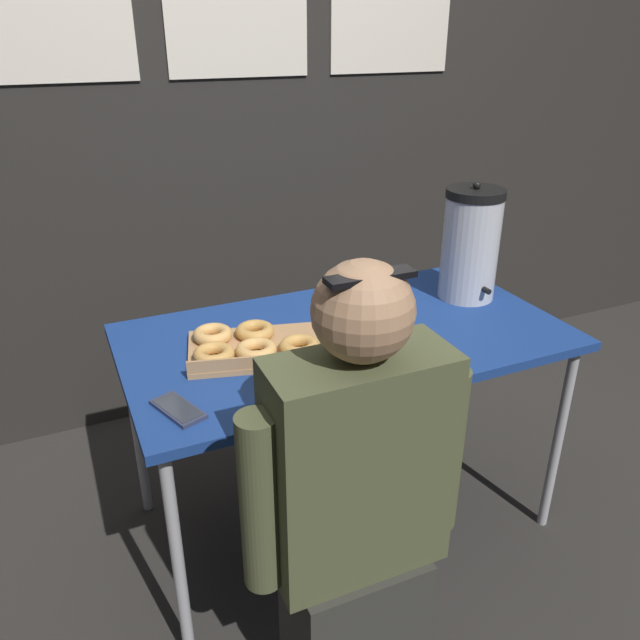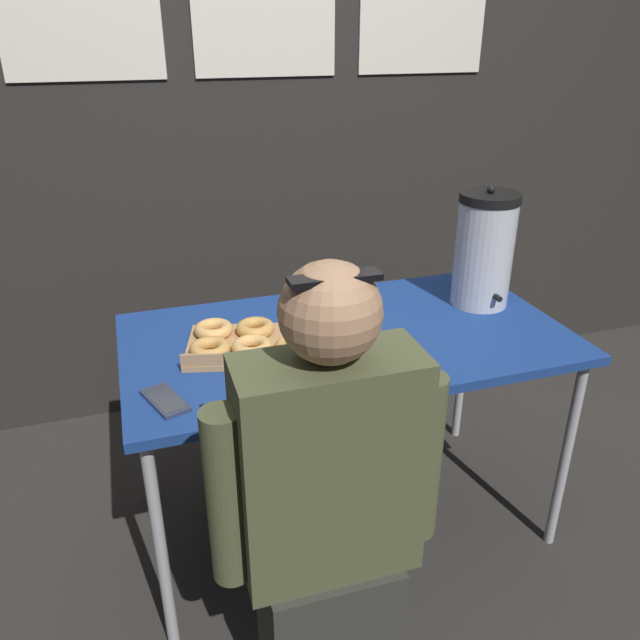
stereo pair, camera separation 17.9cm
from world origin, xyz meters
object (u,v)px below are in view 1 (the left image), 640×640
object	(u,v)px
coffee_urn	(471,244)
person_seated	(356,515)
donut_box	(251,346)
cell_phone	(178,409)

from	to	relation	value
coffee_urn	person_seated	xyz separation A→B (m)	(-0.74, -0.64, -0.34)
donut_box	cell_phone	bearing A→B (deg)	-126.46
cell_phone	person_seated	world-z (taller)	person_seated
coffee_urn	cell_phone	size ratio (longest dim) A/B	2.36
cell_phone	person_seated	distance (m)	0.49
person_seated	donut_box	bearing A→B (deg)	-83.65
coffee_urn	cell_phone	world-z (taller)	coffee_urn
coffee_urn	cell_phone	distance (m)	1.11
coffee_urn	person_seated	bearing A→B (deg)	-139.17
donut_box	coffee_urn	size ratio (longest dim) A/B	1.10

